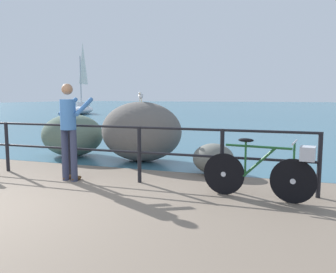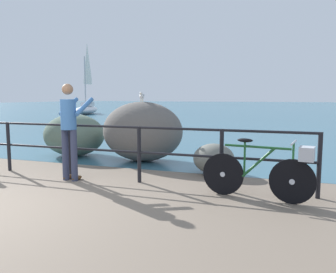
# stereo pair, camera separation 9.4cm
# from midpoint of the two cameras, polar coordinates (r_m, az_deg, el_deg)

# --- Properties ---
(ground_plane) EXTENTS (120.00, 120.00, 0.10)m
(ground_plane) POSITION_cam_midpoint_polar(r_m,az_deg,el_deg) (23.81, 9.81, 2.75)
(ground_plane) COLOR #756656
(sea_surface) EXTENTS (120.00, 90.00, 0.01)m
(sea_surface) POSITION_cam_midpoint_polar(r_m,az_deg,el_deg) (51.81, 15.10, 4.77)
(sea_surface) COLOR #38667A
(sea_surface) RESTS_ON ground_plane
(promenade_railing) EXTENTS (9.03, 0.07, 1.02)m
(promenade_railing) POSITION_cam_midpoint_polar(r_m,az_deg,el_deg) (6.93, -15.74, -1.12)
(promenade_railing) COLOR black
(promenade_railing) RESTS_ON ground_plane
(bicycle) EXTENTS (1.69, 0.48, 0.92)m
(bicycle) POSITION_cam_midpoint_polar(r_m,az_deg,el_deg) (5.36, 16.48, -5.33)
(bicycle) COLOR black
(bicycle) RESTS_ON ground_plane
(person_at_railing) EXTENTS (0.48, 0.65, 1.78)m
(person_at_railing) POSITION_cam_midpoint_polar(r_m,az_deg,el_deg) (6.54, -15.62, 1.52)
(person_at_railing) COLOR #333851
(person_at_railing) RESTS_ON ground_plane
(breakwater_boulder_main) EXTENTS (1.99, 1.41, 1.43)m
(breakwater_boulder_main) POSITION_cam_midpoint_polar(r_m,az_deg,el_deg) (8.25, -3.97, 0.83)
(breakwater_boulder_main) COLOR #605B56
(breakwater_boulder_main) RESTS_ON ground
(breakwater_boulder_left) EXTENTS (1.62, 1.41, 1.09)m
(breakwater_boulder_left) POSITION_cam_midpoint_polar(r_m,az_deg,el_deg) (9.31, -15.02, 0.25)
(breakwater_boulder_left) COLOR #556859
(breakwater_boulder_left) RESTS_ON ground
(breakwater_boulder_right) EXTENTS (0.83, 0.77, 0.61)m
(breakwater_boulder_right) POSITION_cam_midpoint_polar(r_m,az_deg,el_deg) (7.01, 7.97, -3.65)
(breakwater_boulder_right) COLOR slate
(breakwater_boulder_right) RESTS_ON ground
(seagull) EXTENTS (0.18, 0.34, 0.23)m
(seagull) POSITION_cam_midpoint_polar(r_m,az_deg,el_deg) (8.27, -4.04, 6.75)
(seagull) COLOR gold
(seagull) RESTS_ON breakwater_boulder_main
(sailboat) EXTENTS (2.26, 4.58, 6.16)m
(sailboat) POSITION_cam_midpoint_polar(r_m,az_deg,el_deg) (30.75, -13.24, 4.96)
(sailboat) COLOR white
(sailboat) RESTS_ON sea_surface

